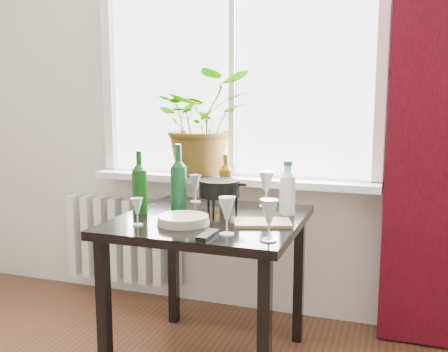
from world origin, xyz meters
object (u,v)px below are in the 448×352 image
(fondue_pot, at_px, (219,196))
(wineglass_back_left, at_px, (195,188))
(tv_remote, at_px, (208,235))
(radiator, at_px, (123,240))
(wineglass_back_center, at_px, (266,189))
(cleaning_bottle, at_px, (288,188))
(plate_stack, at_px, (183,220))
(bottle_amber, at_px, (226,179))
(table, at_px, (210,236))
(wine_bottle_right, at_px, (179,178))
(cutting_board, at_px, (263,223))
(wineglass_front_right, at_px, (227,216))
(wine_bottle_left, at_px, (139,182))
(wineglass_front_left, at_px, (137,212))
(wineglass_far_right, at_px, (269,220))
(potted_plant, at_px, (202,123))

(fondue_pot, bearing_deg, wineglass_back_left, 126.56)
(tv_remote, bearing_deg, radiator, 136.82)
(tv_remote, bearing_deg, wineglass_back_center, 84.34)
(cleaning_bottle, xyz_separation_m, plate_stack, (-0.40, -0.34, -0.11))
(wineglass_back_center, height_order, wineglass_back_left, wineglass_back_center)
(bottle_amber, bearing_deg, wineglass_back_center, 5.30)
(table, bearing_deg, plate_stack, -112.21)
(wine_bottle_right, bearing_deg, cleaning_bottle, 14.60)
(table, bearing_deg, cutting_board, -10.29)
(wineglass_front_right, bearing_deg, radiator, 138.70)
(cleaning_bottle, distance_m, wineglass_back_left, 0.55)
(wine_bottle_left, bearing_deg, cutting_board, -2.01)
(plate_stack, bearing_deg, bottle_amber, 84.50)
(wineglass_back_left, height_order, plate_stack, wineglass_back_left)
(wine_bottle_right, distance_m, tv_remote, 0.49)
(table, xyz_separation_m, wine_bottle_right, (-0.18, 0.04, 0.26))
(radiator, distance_m, cleaning_bottle, 1.36)
(fondue_pot, bearing_deg, bottle_amber, 84.91)
(bottle_amber, bearing_deg, wineglass_front_left, -112.52)
(wineglass_back_left, bearing_deg, wineglass_far_right, -47.13)
(table, bearing_deg, wineglass_back_center, 58.39)
(bottle_amber, bearing_deg, table, -85.64)
(wine_bottle_right, xyz_separation_m, tv_remote, (0.29, -0.36, -0.16))
(cleaning_bottle, bearing_deg, wine_bottle_right, -165.40)
(table, bearing_deg, wine_bottle_right, 167.50)
(plate_stack, distance_m, fondue_pot, 0.31)
(fondue_pot, relative_size, cutting_board, 0.93)
(wineglass_back_center, bearing_deg, wine_bottle_left, -148.20)
(wine_bottle_left, distance_m, cutting_board, 0.65)
(plate_stack, height_order, cutting_board, plate_stack)
(wine_bottle_right, distance_m, wineglass_front_right, 0.48)
(wine_bottle_right, bearing_deg, wineglass_back_center, 36.55)
(wine_bottle_left, bearing_deg, potted_plant, 82.52)
(wine_bottle_right, bearing_deg, fondue_pot, 27.16)
(cleaning_bottle, bearing_deg, plate_stack, -140.06)
(table, xyz_separation_m, cutting_board, (0.27, -0.05, 0.10))
(potted_plant, distance_m, cleaning_bottle, 0.80)
(bottle_amber, relative_size, wineglass_far_right, 1.59)
(radiator, xyz_separation_m, plate_stack, (0.78, -0.79, 0.38))
(wineglass_front_left, bearing_deg, plate_stack, 25.80)
(plate_stack, relative_size, tv_remote, 1.56)
(wineglass_far_right, bearing_deg, fondue_pot, 129.67)
(wine_bottle_left, bearing_deg, wineglass_far_right, -21.00)
(wine_bottle_left, xyz_separation_m, cleaning_bottle, (0.69, 0.20, -0.03))
(plate_stack, height_order, fondue_pot, fondue_pot)
(bottle_amber, height_order, fondue_pot, bottle_amber)
(wine_bottle_right, height_order, wineglass_front_left, wine_bottle_right)
(table, xyz_separation_m, wineglass_back_left, (-0.20, 0.30, 0.17))
(tv_remote, height_order, cutting_board, tv_remote)
(wineglass_back_center, bearing_deg, potted_plant, 148.22)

